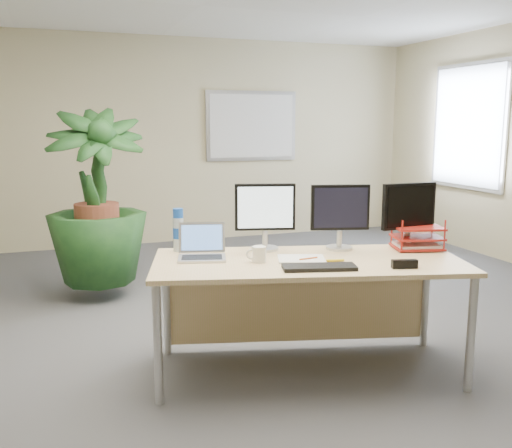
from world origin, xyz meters
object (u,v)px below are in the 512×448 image
object	(u,v)px
desk	(305,279)
floor_plant	(97,218)
monitor_left	(265,212)
laptop	(202,249)
monitor_right	(340,212)

from	to	relation	value
desk	floor_plant	xyz separation A→B (m)	(-1.16, 2.01, 0.16)
floor_plant	monitor_left	distance (m)	2.02
desk	floor_plant	world-z (taller)	floor_plant
floor_plant	laptop	world-z (taller)	floor_plant
floor_plant	desk	bearing A→B (deg)	-60.04
desk	monitor_right	size ratio (longest dim) A/B	4.73
desk	monitor_left	world-z (taller)	monitor_left
floor_plant	monitor_left	world-z (taller)	floor_plant
monitor_right	laptop	xyz separation A→B (m)	(-0.94, 0.08, -0.20)
floor_plant	monitor_left	size ratio (longest dim) A/B	3.32
laptop	monitor_left	bearing A→B (deg)	8.31
floor_plant	monitor_left	xyz separation A→B (m)	(0.97, -1.75, 0.26)
desk	laptop	world-z (taller)	laptop
floor_plant	laptop	size ratio (longest dim) A/B	4.19
floor_plant	laptop	distance (m)	1.89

